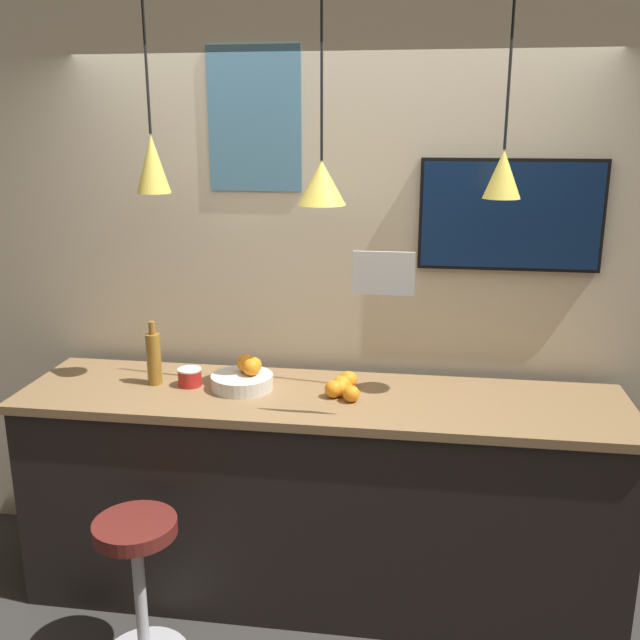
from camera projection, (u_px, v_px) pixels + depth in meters
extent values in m
cube|color=beige|center=(333.00, 278.00, 3.50)|extent=(8.00, 0.06, 2.90)
cube|color=black|center=(320.00, 500.00, 3.34)|extent=(2.69, 0.63, 0.97)
cube|color=olive|center=(320.00, 399.00, 3.20)|extent=(2.73, 0.67, 0.04)
cylinder|color=#B7B7BC|center=(140.00, 597.00, 2.93)|extent=(0.05, 0.05, 0.58)
cylinder|color=#5B1E19|center=(135.00, 528.00, 2.84)|extent=(0.34, 0.34, 0.06)
cylinder|color=beige|center=(242.00, 382.00, 3.27)|extent=(0.28, 0.28, 0.07)
sphere|color=orange|center=(246.00, 363.00, 3.29)|extent=(0.08, 0.08, 0.08)
sphere|color=orange|center=(251.00, 367.00, 3.24)|extent=(0.08, 0.08, 0.08)
sphere|color=orange|center=(253.00, 365.00, 3.27)|extent=(0.08, 0.08, 0.08)
sphere|color=orange|center=(351.00, 394.00, 3.11)|extent=(0.07, 0.07, 0.07)
sphere|color=orange|center=(333.00, 389.00, 3.16)|extent=(0.08, 0.08, 0.08)
sphere|color=orange|center=(348.00, 380.00, 3.27)|extent=(0.08, 0.08, 0.08)
sphere|color=orange|center=(340.00, 388.00, 3.17)|extent=(0.08, 0.08, 0.08)
sphere|color=orange|center=(344.00, 386.00, 3.20)|extent=(0.07, 0.07, 0.07)
sphere|color=orange|center=(341.00, 385.00, 3.19)|extent=(0.09, 0.09, 0.09)
cylinder|color=olive|center=(154.00, 359.00, 3.30)|extent=(0.07, 0.07, 0.24)
cylinder|color=olive|center=(152.00, 328.00, 3.26)|extent=(0.03, 0.03, 0.06)
cylinder|color=red|center=(190.00, 378.00, 3.30)|extent=(0.11, 0.11, 0.07)
cylinder|color=white|center=(189.00, 370.00, 3.29)|extent=(0.11, 0.11, 0.01)
cylinder|color=black|center=(145.00, 52.00, 2.96)|extent=(0.01, 0.01, 0.66)
cone|color=#EAD14C|center=(152.00, 164.00, 3.08)|extent=(0.15, 0.15, 0.25)
sphere|color=#F9EFCC|center=(154.00, 188.00, 3.11)|extent=(0.04, 0.04, 0.04)
cylinder|color=black|center=(322.00, 64.00, 2.87)|extent=(0.01, 0.01, 0.76)
cone|color=#EAD14C|center=(322.00, 183.00, 2.99)|extent=(0.21, 0.21, 0.18)
sphere|color=#F9EFCC|center=(322.00, 200.00, 3.01)|extent=(0.04, 0.04, 0.04)
cylinder|color=black|center=(511.00, 55.00, 2.76)|extent=(0.01, 0.01, 0.72)
cone|color=#EAD14C|center=(503.00, 174.00, 2.88)|extent=(0.15, 0.15, 0.19)
sphere|color=#F9EFCC|center=(501.00, 193.00, 2.90)|extent=(0.04, 0.04, 0.04)
cube|color=black|center=(510.00, 215.00, 3.25)|extent=(0.83, 0.04, 0.51)
cube|color=#0F2347|center=(511.00, 216.00, 3.23)|extent=(0.80, 0.01, 0.48)
cube|color=white|center=(384.00, 273.00, 2.75)|extent=(0.24, 0.01, 0.17)
cube|color=teal|center=(254.00, 120.00, 3.32)|extent=(0.45, 0.01, 0.66)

